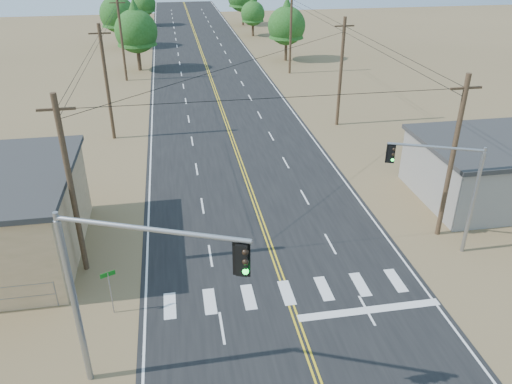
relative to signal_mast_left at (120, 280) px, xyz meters
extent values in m
cube|color=black|center=(7.45, 26.79, -5.46)|extent=(15.00, 200.00, 0.02)
cylinder|color=gray|center=(-4.05, 5.79, -4.72)|extent=(0.06, 0.06, 1.50)
cylinder|color=#4C3826|center=(-3.05, 8.79, -0.47)|extent=(0.30, 0.30, 10.00)
cube|color=#4C3826|center=(-3.05, 8.79, 3.73)|extent=(1.80, 0.12, 0.12)
cylinder|color=#4C3826|center=(-3.05, 28.79, -0.47)|extent=(0.30, 0.30, 10.00)
cube|color=#4C3826|center=(-3.05, 28.79, 3.73)|extent=(1.80, 0.12, 0.12)
cylinder|color=#4C3826|center=(-3.05, 48.79, -0.47)|extent=(0.30, 0.30, 10.00)
cube|color=#4C3826|center=(-3.05, 48.79, 3.73)|extent=(1.80, 0.12, 0.12)
cylinder|color=#4C3826|center=(17.95, 8.79, -0.47)|extent=(0.30, 0.30, 10.00)
cube|color=#4C3826|center=(17.95, 8.79, 3.73)|extent=(1.80, 0.12, 0.12)
cylinder|color=#4C3826|center=(17.95, 28.79, -0.47)|extent=(0.30, 0.30, 10.00)
cube|color=#4C3826|center=(17.95, 28.79, 3.73)|extent=(1.80, 0.12, 0.12)
cylinder|color=#4C3826|center=(17.95, 48.79, -0.47)|extent=(0.30, 0.30, 10.00)
cylinder|color=gray|center=(-1.91, 0.79, -1.62)|extent=(0.26, 0.26, 7.70)
cylinder|color=gray|center=(-1.91, 0.79, 2.23)|extent=(0.20, 0.20, 0.66)
cylinder|color=gray|center=(1.32, -0.54, 2.34)|extent=(6.53, 2.81, 0.18)
cube|color=black|center=(4.25, -1.74, 1.63)|extent=(0.48, 0.45, 1.21)
sphere|color=black|center=(4.32, -1.92, 2.01)|extent=(0.22, 0.22, 0.22)
sphere|color=black|center=(4.32, -1.92, 1.63)|extent=(0.22, 0.22, 0.22)
sphere|color=#0CE533|center=(4.32, -1.92, 1.24)|extent=(0.22, 0.22, 0.22)
cylinder|color=gray|center=(18.45, 6.79, -2.33)|extent=(0.22, 0.22, 6.28)
cylinder|color=gray|center=(18.45, 6.79, 0.81)|extent=(0.16, 0.16, 0.54)
cylinder|color=gray|center=(16.12, 7.72, 0.90)|extent=(4.71, 1.99, 0.14)
cube|color=black|center=(14.05, 8.55, 0.32)|extent=(0.39, 0.37, 0.99)
sphere|color=black|center=(14.11, 8.40, 0.63)|extent=(0.18, 0.18, 0.18)
sphere|color=black|center=(14.11, 8.40, 0.32)|extent=(0.18, 0.18, 0.18)
sphere|color=#0CE533|center=(14.11, 8.40, 0.00)|extent=(0.18, 0.18, 0.18)
cylinder|color=gray|center=(-1.26, 4.79, -4.26)|extent=(0.06, 0.06, 2.41)
cube|color=#0E6514|center=(-1.26, 4.79, -3.15)|extent=(0.68, 0.31, 0.24)
cylinder|color=#3F2D1E|center=(-1.55, 53.81, -3.81)|extent=(0.49, 0.49, 3.31)
cone|color=#1D4714|center=(-1.55, 53.81, 0.79)|extent=(5.15, 5.15, 5.89)
sphere|color=#1D4714|center=(-1.55, 53.81, -0.41)|extent=(5.52, 5.52, 5.52)
cylinder|color=#3F2D1E|center=(-5.00, 69.56, -3.81)|extent=(0.42, 0.42, 3.32)
cone|color=#1D4714|center=(-5.00, 69.56, 0.80)|extent=(5.16, 5.16, 5.89)
sphere|color=#1D4714|center=(-5.00, 69.56, -0.40)|extent=(5.53, 5.53, 5.53)
cylinder|color=#3F2D1E|center=(-1.55, 89.96, -4.12)|extent=(0.44, 0.44, 2.69)
sphere|color=#1D4714|center=(-1.55, 89.96, -1.36)|extent=(4.48, 4.48, 4.48)
cylinder|color=#3F2D1E|center=(19.08, 56.05, -3.88)|extent=(0.41, 0.41, 3.17)
cone|color=#1D4714|center=(19.08, 56.05, 0.52)|extent=(4.93, 4.93, 5.63)
sphere|color=#1D4714|center=(19.08, 56.05, -0.63)|extent=(5.28, 5.28, 5.28)
cylinder|color=#3F2D1E|center=(17.57, 75.74, -4.21)|extent=(0.41, 0.41, 2.51)
cone|color=#1D4714|center=(17.57, 75.74, -0.73)|extent=(3.90, 3.90, 4.45)
sphere|color=#1D4714|center=(17.57, 75.74, -1.64)|extent=(4.18, 4.18, 4.18)
cylinder|color=#3F2D1E|center=(17.55, 87.45, -3.69)|extent=(0.43, 0.43, 3.56)
camera|label=1|loc=(2.39, -15.10, 11.18)|focal=35.00mm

